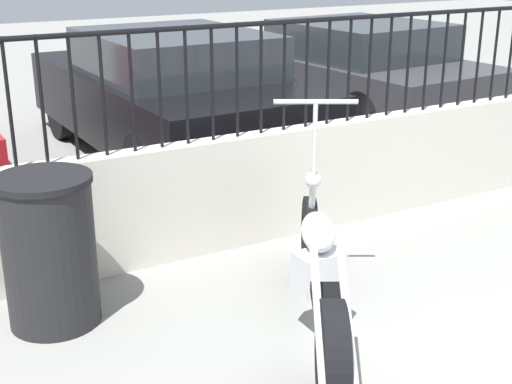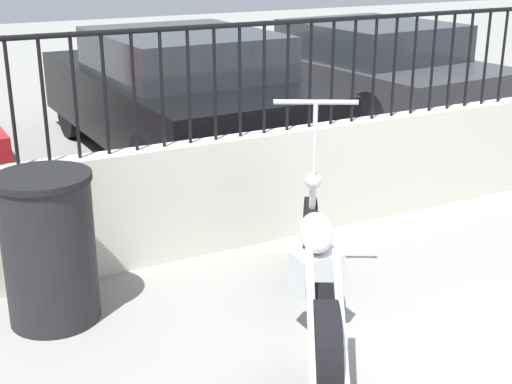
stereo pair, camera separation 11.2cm
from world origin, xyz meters
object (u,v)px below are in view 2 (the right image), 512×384
Objects in this scene: trash_bin at (49,248)px; car_black at (178,93)px; car_dark_grey at (362,69)px; motorcycle_white at (318,286)px.

trash_bin is 0.23× the size of car_black.
trash_bin is 0.22× the size of car_dark_grey.
motorcycle_white is at bearing 167.35° from car_black.
car_dark_grey is (2.81, 0.56, -0.05)m from car_black.
motorcycle_white is 0.46× the size of car_black.
trash_bin is 3.64m from car_black.
motorcycle_white reaches higher than trash_bin.
trash_bin is at bearing 80.31° from motorcycle_white.
car_dark_grey reaches higher than trash_bin.
motorcycle_white reaches higher than car_dark_grey.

